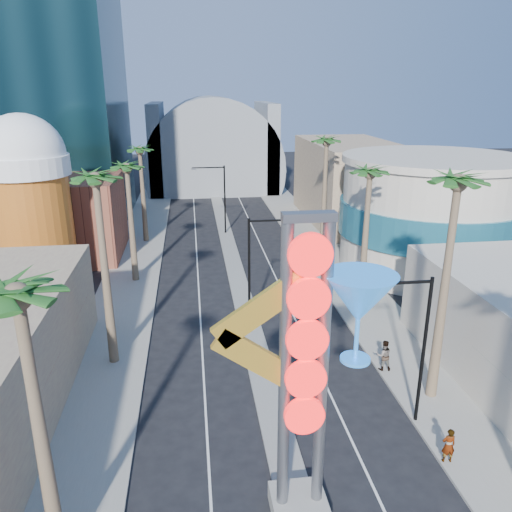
{
  "coord_description": "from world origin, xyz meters",
  "views": [
    {
      "loc": [
        -3.75,
        -12.37,
        16.39
      ],
      "look_at": [
        0.59,
        20.82,
        5.02
      ],
      "focal_mm": 35.0,
      "sensor_mm": 36.0,
      "label": 1
    }
  ],
  "objects_px": {
    "red_pickup": "(305,288)",
    "pedestrian_b": "(384,355)",
    "neon_sign": "(327,354)",
    "pedestrian_a": "(448,445)"
  },
  "relations": [
    {
      "from": "neon_sign",
      "to": "red_pickup",
      "type": "height_order",
      "value": "neon_sign"
    },
    {
      "from": "red_pickup",
      "to": "pedestrian_a",
      "type": "distance_m",
      "value": 20.1
    },
    {
      "from": "neon_sign",
      "to": "pedestrian_a",
      "type": "relative_size",
      "value": 7.22
    },
    {
      "from": "pedestrian_a",
      "to": "pedestrian_b",
      "type": "xyz_separation_m",
      "value": [
        0.0,
        7.91,
        0.09
      ]
    },
    {
      "from": "pedestrian_b",
      "to": "neon_sign",
      "type": "bearing_deg",
      "value": 63.02
    },
    {
      "from": "neon_sign",
      "to": "red_pickup",
      "type": "distance_m",
      "value": 23.37
    },
    {
      "from": "red_pickup",
      "to": "pedestrian_b",
      "type": "bearing_deg",
      "value": -83.8
    },
    {
      "from": "neon_sign",
      "to": "pedestrian_a",
      "type": "xyz_separation_m",
      "value": [
        6.48,
        1.97,
        -6.29
      ]
    },
    {
      "from": "pedestrian_a",
      "to": "pedestrian_b",
      "type": "relative_size",
      "value": 0.9
    },
    {
      "from": "neon_sign",
      "to": "red_pickup",
      "type": "bearing_deg",
      "value": 78.58
    }
  ]
}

